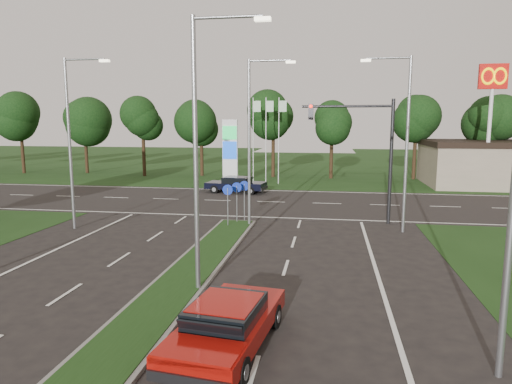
# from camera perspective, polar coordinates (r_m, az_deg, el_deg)

# --- Properties ---
(verge_far) EXTENTS (160.00, 50.00, 0.02)m
(verge_far) POSITION_cam_1_polar(r_m,az_deg,el_deg) (63.79, 4.56, 3.48)
(verge_far) COLOR #183311
(verge_far) RESTS_ON ground
(cross_road) EXTENTS (160.00, 12.00, 0.02)m
(cross_road) POSITION_cam_1_polar(r_m,az_deg,el_deg) (33.22, 0.20, -1.22)
(cross_road) COLOR black
(cross_road) RESTS_ON ground
(median_kerb) EXTENTS (2.00, 26.00, 0.12)m
(median_kerb) POSITION_cam_1_polar(r_m,az_deg,el_deg) (14.48, -12.67, -14.41)
(median_kerb) COLOR slate
(median_kerb) RESTS_ON ground
(streetlight_median_near) EXTENTS (2.53, 0.22, 9.00)m
(streetlight_median_near) POSITION_cam_1_polar(r_m,az_deg,el_deg) (14.92, -6.85, 6.27)
(streetlight_median_near) COLOR gray
(streetlight_median_near) RESTS_ON ground
(streetlight_median_far) EXTENTS (2.53, 0.22, 9.00)m
(streetlight_median_far) POSITION_cam_1_polar(r_m,az_deg,el_deg) (24.68, -0.41, 7.23)
(streetlight_median_far) COLOR gray
(streetlight_median_far) RESTS_ON ground
(streetlight_left_far) EXTENTS (2.53, 0.22, 9.00)m
(streetlight_left_far) POSITION_cam_1_polar(r_m,az_deg,el_deg) (26.05, -21.95, 6.69)
(streetlight_left_far) COLOR gray
(streetlight_left_far) RESTS_ON ground
(streetlight_right_far) EXTENTS (2.53, 0.22, 9.00)m
(streetlight_right_far) POSITION_cam_1_polar(r_m,az_deg,el_deg) (24.62, 17.93, 6.82)
(streetlight_right_far) COLOR gray
(streetlight_right_far) RESTS_ON ground
(streetlight_right_near) EXTENTS (2.53, 0.22, 9.00)m
(streetlight_right_near) POSITION_cam_1_polar(r_m,az_deg,el_deg) (10.99, 28.89, 4.45)
(streetlight_right_near) COLOR gray
(streetlight_right_near) RESTS_ON ground
(traffic_signal) EXTENTS (5.10, 0.42, 7.00)m
(traffic_signal) POSITION_cam_1_polar(r_m,az_deg,el_deg) (26.43, 13.77, 6.16)
(traffic_signal) COLOR black
(traffic_signal) RESTS_ON ground
(median_signs) EXTENTS (1.16, 1.76, 2.38)m
(median_signs) POSITION_cam_1_polar(r_m,az_deg,el_deg) (25.56, -2.46, -0.31)
(median_signs) COLOR gray
(median_signs) RESTS_ON ground
(gas_pylon) EXTENTS (5.80, 1.26, 8.00)m
(gas_pylon) POSITION_cam_1_polar(r_m,az_deg,el_deg) (42.40, -2.96, 5.25)
(gas_pylon) COLOR silver
(gas_pylon) RESTS_ON ground
(mcdonalds_sign) EXTENTS (2.20, 0.47, 10.40)m
(mcdonalds_sign) POSITION_cam_1_polar(r_m,az_deg,el_deg) (42.38, 27.40, 10.79)
(mcdonalds_sign) COLOR silver
(mcdonalds_sign) RESTS_ON ground
(treeline_far) EXTENTS (6.00, 6.00, 9.90)m
(treeline_far) POSITION_cam_1_polar(r_m,az_deg,el_deg) (48.54, 3.31, 9.96)
(treeline_far) COLOR black
(treeline_far) RESTS_ON ground
(red_sedan) EXTENTS (2.48, 4.87, 1.28)m
(red_sedan) POSITION_cam_1_polar(r_m,az_deg,el_deg) (11.96, -3.65, -16.02)
(red_sedan) COLOR #9A0D08
(red_sedan) RESTS_ON ground
(navy_sedan) EXTENTS (5.02, 2.57, 1.32)m
(navy_sedan) POSITION_cam_1_polar(r_m,az_deg,el_deg) (37.43, -2.50, 0.98)
(navy_sedan) COLOR black
(navy_sedan) RESTS_ON ground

